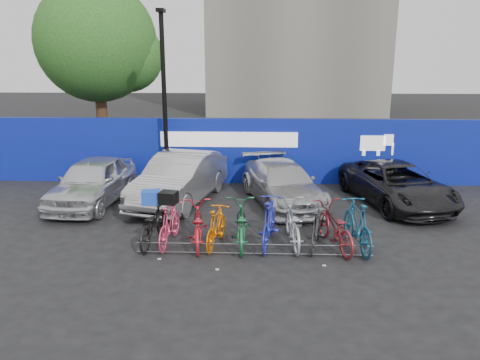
# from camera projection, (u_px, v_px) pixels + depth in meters

# --- Properties ---
(ground) EXTENTS (100.00, 100.00, 0.00)m
(ground) POSITION_uv_depth(u_px,v_px,m) (254.00, 245.00, 11.68)
(ground) COLOR black
(ground) RESTS_ON ground
(hoarding) EXTENTS (22.00, 0.18, 2.40)m
(hoarding) POSITION_uv_depth(u_px,v_px,m) (256.00, 151.00, 17.17)
(hoarding) COLOR navy
(hoarding) RESTS_ON ground
(tree) EXTENTS (5.40, 5.20, 7.80)m
(tree) POSITION_uv_depth(u_px,v_px,m) (102.00, 45.00, 20.36)
(tree) COLOR #382314
(tree) RESTS_ON ground
(lamppost) EXTENTS (0.25, 0.50, 6.11)m
(lamppost) POSITION_uv_depth(u_px,v_px,m) (164.00, 95.00, 16.18)
(lamppost) COLOR black
(lamppost) RESTS_ON ground
(bike_rack) EXTENTS (5.60, 0.03, 0.30)m
(bike_rack) POSITION_uv_depth(u_px,v_px,m) (254.00, 249.00, 11.06)
(bike_rack) COLOR #595B60
(bike_rack) RESTS_ON ground
(car_0) EXTENTS (2.07, 4.45, 1.47)m
(car_0) POSITION_uv_depth(u_px,v_px,m) (93.00, 181.00, 14.85)
(car_0) COLOR silver
(car_0) RESTS_ON ground
(car_1) EXTENTS (2.80, 5.05, 1.58)m
(car_1) POSITION_uv_depth(u_px,v_px,m) (180.00, 178.00, 14.97)
(car_1) COLOR #A3A3A7
(car_1) RESTS_ON ground
(car_2) EXTENTS (3.02, 4.84, 1.31)m
(car_2) POSITION_uv_depth(u_px,v_px,m) (282.00, 183.00, 14.90)
(car_2) COLOR #ACADB1
(car_2) RESTS_ON ground
(car_3) EXTENTS (3.26, 5.11, 1.31)m
(car_3) POSITION_uv_depth(u_px,v_px,m) (397.00, 184.00, 14.80)
(car_3) COLOR black
(car_3) RESTS_ON ground
(bike_0) EXTENTS (0.86, 2.04, 1.05)m
(bike_0) POSITION_uv_depth(u_px,v_px,m) (152.00, 224.00, 11.70)
(bike_0) COLOR black
(bike_0) RESTS_ON ground
(bike_1) EXTENTS (0.68, 1.83, 1.08)m
(bike_1) POSITION_uv_depth(u_px,v_px,m) (170.00, 224.00, 11.62)
(bike_1) COLOR #E23E69
(bike_1) RESTS_ON ground
(bike_2) EXTENTS (0.94, 2.06, 1.05)m
(bike_2) POSITION_uv_depth(u_px,v_px,m) (197.00, 225.00, 11.60)
(bike_2) COLOR red
(bike_2) RESTS_ON ground
(bike_3) EXTENTS (0.78, 1.73, 1.01)m
(bike_3) POSITION_uv_depth(u_px,v_px,m) (216.00, 227.00, 11.54)
(bike_3) COLOR orange
(bike_3) RESTS_ON ground
(bike_4) EXTENTS (0.83, 2.11, 1.09)m
(bike_4) POSITION_uv_depth(u_px,v_px,m) (240.00, 224.00, 11.59)
(bike_4) COLOR #196A3A
(bike_4) RESTS_ON ground
(bike_5) EXTENTS (0.90, 2.11, 1.23)m
(bike_5) POSITION_uv_depth(u_px,v_px,m) (269.00, 222.00, 11.55)
(bike_5) COLOR #242BA3
(bike_5) RESTS_ON ground
(bike_6) EXTENTS (0.89, 2.11, 1.08)m
(bike_6) POSITION_uv_depth(u_px,v_px,m) (292.00, 224.00, 11.62)
(bike_6) COLOR #A5A9AD
(bike_6) RESTS_ON ground
(bike_7) EXTENTS (0.87, 1.75, 1.01)m
(bike_7) POSITION_uv_depth(u_px,v_px,m) (316.00, 228.00, 11.43)
(bike_7) COLOR #2B2A2D
(bike_7) RESTS_ON ground
(bike_8) EXTENTS (1.24, 2.20, 1.09)m
(bike_8) POSITION_uv_depth(u_px,v_px,m) (334.00, 227.00, 11.41)
(bike_8) COLOR maroon
(bike_8) RESTS_ON ground
(bike_9) EXTENTS (0.83, 2.10, 1.23)m
(bike_9) POSITION_uv_depth(u_px,v_px,m) (357.00, 225.00, 11.35)
(bike_9) COLOR navy
(bike_9) RESTS_ON ground
(cargo_crate) EXTENTS (0.53, 0.44, 0.33)m
(cargo_crate) POSITION_uv_depth(u_px,v_px,m) (151.00, 197.00, 11.52)
(cargo_crate) COLOR blue
(cargo_crate) RESTS_ON bike_0
(cargo_topcase) EXTENTS (0.47, 0.44, 0.30)m
(cargo_topcase) POSITION_uv_depth(u_px,v_px,m) (168.00, 198.00, 11.44)
(cargo_topcase) COLOR black
(cargo_topcase) RESTS_ON bike_1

